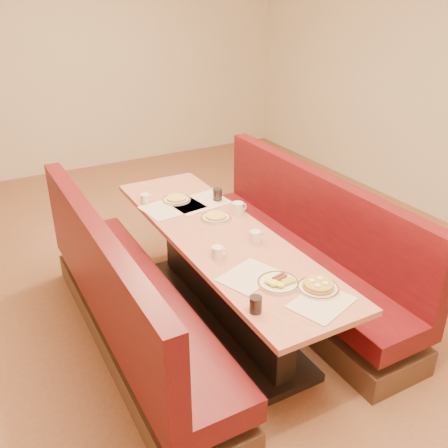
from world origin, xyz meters
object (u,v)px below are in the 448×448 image
booth_right (299,256)px  pancake_plate (318,287)px  diner_table (221,278)px  soda_tumbler_near (256,305)px  coffee_mug_a (256,237)px  booth_left (128,307)px  coffee_mug_b (218,252)px  soda_tumbler_mid (218,195)px  coffee_mug_d (145,198)px  eggs_plate (278,283)px  coffee_mug_c (238,208)px

booth_right → pancake_plate: booth_right is taller
diner_table → soda_tumbler_near: 1.05m
coffee_mug_a → soda_tumbler_near: (-0.43, -0.69, 0.00)m
booth_left → coffee_mug_a: 1.01m
booth_right → coffee_mug_b: 1.05m
diner_table → coffee_mug_a: bearing=-56.4°
booth_left → soda_tumbler_mid: booth_left is taller
coffee_mug_d → soda_tumbler_mid: (0.54, -0.24, 0.01)m
diner_table → coffee_mug_a: size_ratio=22.61×
eggs_plate → coffee_mug_a: size_ratio=2.30×
pancake_plate → coffee_mug_c: size_ratio=2.01×
diner_table → coffee_mug_d: size_ratio=24.58×
coffee_mug_c → soda_tumbler_mid: soda_tumbler_mid is taller
pancake_plate → coffee_mug_b: (-0.34, 0.61, 0.02)m
coffee_mug_b → soda_tumbler_mid: 0.94m
booth_right → coffee_mug_b: size_ratio=23.39×
coffee_mug_c → soda_tumbler_near: size_ratio=1.29×
diner_table → eggs_plate: eggs_plate is taller
coffee_mug_d → soda_tumbler_near: 1.70m
eggs_plate → coffee_mug_b: coffee_mug_b is taller
diner_table → booth_left: booth_left is taller
soda_tumbler_mid → coffee_mug_d: bearing=155.7°
booth_right → coffee_mug_a: bearing=-158.3°
booth_right → coffee_mug_a: booth_right is taller
eggs_plate → pancake_plate: bearing=-41.3°
diner_table → coffee_mug_a: 0.50m
booth_right → coffee_mug_d: booth_right is taller
coffee_mug_d → booth_left: bearing=-116.8°
pancake_plate → eggs_plate: 0.24m
booth_left → coffee_mug_b: 0.76m
diner_table → coffee_mug_d: bearing=109.6°
booth_right → coffee_mug_d: 1.35m
coffee_mug_a → coffee_mug_b: coffee_mug_a is taller
coffee_mug_d → diner_table: bearing=-67.0°
eggs_plate → diner_table: bearing=88.8°
pancake_plate → eggs_plate: size_ratio=0.99×
coffee_mug_d → soda_tumbler_mid: soda_tumbler_mid is taller
soda_tumbler_mid → diner_table: bearing=-116.2°
booth_right → coffee_mug_c: bearing=152.8°
booth_left → eggs_plate: bearing=-46.5°
booth_left → soda_tumbler_near: size_ratio=25.76×
eggs_plate → soda_tumbler_near: soda_tumbler_near is taller
coffee_mug_b → soda_tumbler_near: bearing=-82.1°
booth_left → coffee_mug_d: size_ratio=24.58×
pancake_plate → coffee_mug_a: 0.68m
booth_left → coffee_mug_b: size_ratio=23.39×
booth_left → coffee_mug_c: size_ratio=19.94×
soda_tumbler_near → coffee_mug_c: bearing=63.9°
coffee_mug_c → soda_tumbler_mid: bearing=91.7°
eggs_plate → coffee_mug_d: coffee_mug_d is taller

